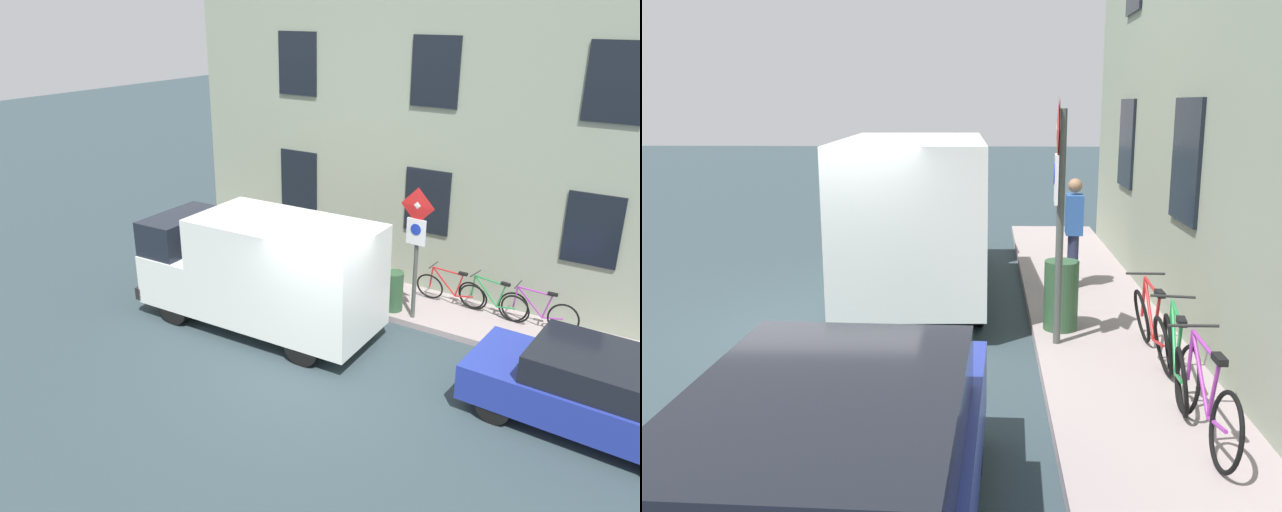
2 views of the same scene
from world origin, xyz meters
The scene contains 11 objects.
ground_plane centered at (0.00, 0.00, 0.00)m, with size 80.00×80.00×0.00m, color #2E3D43.
sidewalk_slab centered at (3.55, 0.00, 0.07)m, with size 1.83×15.19×0.14m, color gray.
building_facade centered at (4.81, 0.00, 3.62)m, with size 0.75×13.19×7.23m.
sign_post_stacked centered at (2.84, -0.50, 2.05)m, with size 0.16×0.56×2.83m.
delivery_van centered at (0.94, 2.11, 1.33)m, with size 2.21×5.40×2.50m.
parked_hatchback centered at (1.08, -4.63, 0.73)m, with size 1.89×4.06×1.38m.
bicycle_purple centered at (3.91, -2.90, 0.51)m, with size 0.46×1.71×0.89m.
bicycle_green centered at (3.92, -1.92, 0.51)m, with size 0.48×1.71×0.89m.
bicycle_red centered at (3.92, -0.95, 0.51)m, with size 0.46×1.71×0.89m.
pedestrian centered at (3.39, 2.17, 1.07)m, with size 0.28×0.41×1.72m.
litter_bin centered at (2.98, 0.04, 0.59)m, with size 0.44×0.44×0.90m, color #2D5133.
Camera 2 is at (2.01, -8.47, 3.01)m, focal length 38.51 mm.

